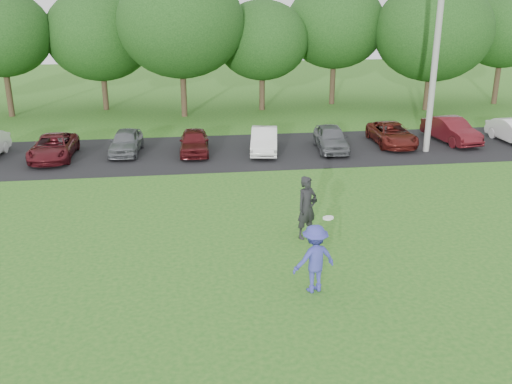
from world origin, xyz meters
TOP-DOWN VIEW (x-y plane):
  - ground at (0.00, 0.00)m, footprint 100.00×100.00m
  - parking_lot at (0.00, 13.00)m, footprint 32.00×6.50m
  - utility_pole at (9.31, 11.83)m, footprint 0.28×0.28m
  - frisbee_player at (0.94, -0.55)m, footprint 1.30×0.98m
  - camera_bystander at (1.47, 2.75)m, footprint 0.86×0.77m
  - parked_cars at (0.20, 13.03)m, footprint 30.08×4.41m
  - tree_row at (1.51, 22.76)m, footprint 42.39×9.85m

SIDE VIEW (x-z plane):
  - ground at x=0.00m, z-range 0.00..0.00m
  - parking_lot at x=0.00m, z-range 0.00..0.03m
  - parked_cars at x=0.20m, z-range -0.01..1.21m
  - frisbee_player at x=0.94m, z-range -0.11..1.91m
  - camera_bystander at x=1.47m, z-range 0.00..1.98m
  - utility_pole at x=9.31m, z-range 0.00..9.48m
  - tree_row at x=1.51m, z-range 0.59..9.23m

